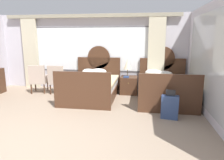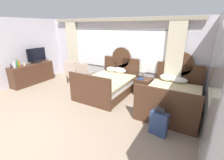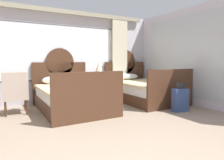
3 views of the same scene
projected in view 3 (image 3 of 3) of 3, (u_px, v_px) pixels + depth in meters
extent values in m
cube|color=silver|center=(48.00, 56.00, 5.81)|extent=(6.77, 0.07, 2.70)
cube|color=#575459|center=(49.00, 52.00, 5.76)|extent=(4.36, 0.02, 1.60)
cube|color=white|center=(49.00, 52.00, 5.75)|extent=(4.28, 0.02, 1.52)
cube|color=beige|center=(120.00, 58.00, 6.83)|extent=(0.57, 0.08, 2.60)
cube|color=#9C957E|center=(48.00, 10.00, 5.56)|extent=(6.23, 0.10, 0.12)
cube|color=silver|center=(202.00, 56.00, 5.34)|extent=(0.07, 4.88, 2.70)
cube|color=#B2B7BC|center=(191.00, 56.00, 5.58)|extent=(0.01, 3.42, 2.27)
cube|color=#472B1C|center=(73.00, 104.00, 5.03)|extent=(1.47, 2.09, 0.30)
cube|color=white|center=(72.00, 94.00, 5.01)|extent=(1.41, 1.99, 0.24)
cube|color=beige|center=(73.00, 88.00, 4.92)|extent=(1.51, 1.89, 0.06)
cube|color=#472B1C|center=(60.00, 83.00, 5.92)|extent=(1.55, 0.06, 1.18)
cylinder|color=#472B1C|center=(60.00, 62.00, 5.86)|extent=(0.81, 0.06, 0.81)
cube|color=#472B1C|center=(90.00, 97.00, 4.07)|extent=(1.55, 0.06, 1.01)
ellipsoid|color=white|center=(51.00, 80.00, 5.55)|extent=(0.45, 0.31, 0.20)
ellipsoid|color=white|center=(64.00, 79.00, 5.74)|extent=(0.56, 0.28, 0.22)
cube|color=#472B1C|center=(144.00, 96.00, 6.14)|extent=(1.47, 2.09, 0.30)
cube|color=white|center=(144.00, 88.00, 6.11)|extent=(1.41, 1.99, 0.24)
cube|color=beige|center=(146.00, 83.00, 6.03)|extent=(1.51, 1.89, 0.06)
cube|color=#472B1C|center=(125.00, 79.00, 7.02)|extent=(1.55, 0.06, 1.18)
cylinder|color=#472B1C|center=(125.00, 62.00, 6.96)|extent=(0.81, 0.06, 0.81)
cube|color=#472B1C|center=(171.00, 89.00, 5.17)|extent=(1.55, 0.06, 1.01)
ellipsoid|color=white|center=(121.00, 76.00, 6.63)|extent=(0.53, 0.34, 0.24)
ellipsoid|color=white|center=(130.00, 77.00, 6.79)|extent=(0.59, 0.33, 0.19)
cube|color=#472B1C|center=(101.00, 92.00, 6.15)|extent=(0.56, 0.56, 0.58)
sphere|color=tan|center=(106.00, 89.00, 5.88)|extent=(0.02, 0.02, 0.02)
cylinder|color=brown|center=(99.00, 82.00, 6.12)|extent=(0.14, 0.14, 0.02)
cylinder|color=brown|center=(99.00, 78.00, 6.11)|extent=(0.03, 0.03, 0.23)
cone|color=beige|center=(99.00, 68.00, 6.08)|extent=(0.27, 0.27, 0.36)
cube|color=navy|center=(100.00, 82.00, 5.98)|extent=(0.18, 0.26, 0.03)
cube|color=#B29E8E|center=(15.00, 97.00, 4.71)|extent=(0.55, 0.55, 0.10)
cube|color=#B29E8E|center=(15.00, 84.00, 4.48)|extent=(0.54, 0.10, 0.53)
cube|color=#B29E8E|center=(26.00, 91.00, 4.80)|extent=(0.08, 0.48, 0.16)
cube|color=#B29E8E|center=(4.00, 92.00, 4.59)|extent=(0.08, 0.48, 0.16)
cylinder|color=#472B1C|center=(25.00, 104.00, 5.02)|extent=(0.04, 0.04, 0.34)
cylinder|color=#472B1C|center=(5.00, 105.00, 4.82)|extent=(0.04, 0.04, 0.34)
cylinder|color=#472B1C|center=(27.00, 107.00, 4.64)|extent=(0.04, 0.04, 0.34)
cylinder|color=#472B1C|center=(5.00, 109.00, 4.44)|extent=(0.04, 0.04, 0.34)
cube|color=navy|center=(180.00, 100.00, 4.90)|extent=(0.42, 0.23, 0.56)
cube|color=#232326|center=(181.00, 86.00, 4.86)|extent=(0.22, 0.06, 0.14)
cylinder|color=black|center=(174.00, 111.00, 4.87)|extent=(0.05, 0.03, 0.05)
cylinder|color=black|center=(185.00, 110.00, 4.98)|extent=(0.05, 0.03, 0.05)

